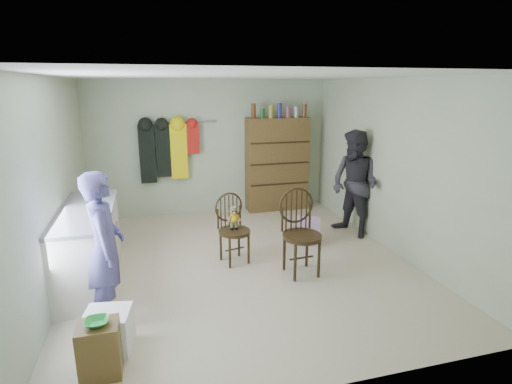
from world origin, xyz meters
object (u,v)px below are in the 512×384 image
object	(u,v)px
chair_front	(233,224)
counter	(89,245)
chair_far	(300,229)
dresser	(277,164)

from	to	relation	value
chair_front	counter	bearing A→B (deg)	169.42
counter	chair_far	xyz separation A→B (m)	(2.61, -0.46, 0.13)
chair_front	dresser	size ratio (longest dim) A/B	0.46
chair_front	chair_far	distance (m)	0.96
counter	dresser	size ratio (longest dim) A/B	0.90
dresser	chair_far	bearing A→B (deg)	-102.12
chair_front	dresser	xyz separation A→B (m)	(1.36, 2.19, 0.38)
dresser	counter	bearing A→B (deg)	-144.31
chair_front	dresser	distance (m)	2.60
counter	dresser	xyz separation A→B (m)	(3.20, 2.30, 0.44)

